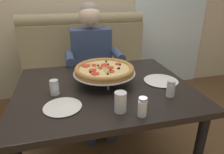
# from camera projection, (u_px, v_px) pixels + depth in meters

# --- Properties ---
(booth_bench) EXTENTS (1.47, 0.78, 1.13)m
(booth_bench) POSITION_uv_depth(u_px,v_px,m) (88.00, 79.00, 2.39)
(booth_bench) COLOR #998966
(booth_bench) RESTS_ON ground_plane
(dining_table) EXTENTS (1.19, 0.96, 0.76)m
(dining_table) POSITION_uv_depth(u_px,v_px,m) (104.00, 97.00, 1.44)
(dining_table) COLOR black
(dining_table) RESTS_ON ground_plane
(diner_main) EXTENTS (0.54, 0.64, 1.27)m
(diner_main) POSITION_uv_depth(u_px,v_px,m) (93.00, 61.00, 2.04)
(diner_main) COLOR #2D3342
(diner_main) RESTS_ON ground_plane
(pizza) EXTENTS (0.44, 0.44, 0.14)m
(pizza) POSITION_uv_depth(u_px,v_px,m) (104.00, 70.00, 1.41)
(pizza) COLOR silver
(pizza) RESTS_ON dining_table
(shaker_pepper_flakes) EXTENTS (0.05, 0.05, 0.10)m
(shaker_pepper_flakes) POSITION_uv_depth(u_px,v_px,m) (171.00, 90.00, 1.26)
(shaker_pepper_flakes) COLOR white
(shaker_pepper_flakes) RESTS_ON dining_table
(shaker_parmesan) EXTENTS (0.06, 0.06, 0.10)m
(shaker_parmesan) POSITION_uv_depth(u_px,v_px,m) (55.00, 88.00, 1.28)
(shaker_parmesan) COLOR white
(shaker_parmesan) RESTS_ON dining_table
(shaker_oregano) EXTENTS (0.05, 0.05, 0.11)m
(shaker_oregano) POSITION_uv_depth(u_px,v_px,m) (142.00, 108.00, 1.05)
(shaker_oregano) COLOR white
(shaker_oregano) RESTS_ON dining_table
(plate_near_left) EXTENTS (0.22, 0.22, 0.02)m
(plate_near_left) POSITION_uv_depth(u_px,v_px,m) (62.00, 106.00, 1.14)
(plate_near_left) COLOR white
(plate_near_left) RESTS_ON dining_table
(plate_near_right) EXTENTS (0.25, 0.25, 0.02)m
(plate_near_right) POSITION_uv_depth(u_px,v_px,m) (161.00, 80.00, 1.48)
(plate_near_right) COLOR white
(plate_near_right) RESTS_ON dining_table
(drinking_glass) EXTENTS (0.07, 0.07, 0.12)m
(drinking_glass) POSITION_uv_depth(u_px,v_px,m) (120.00, 103.00, 1.09)
(drinking_glass) COLOR silver
(drinking_glass) RESTS_ON dining_table
(patio_chair) EXTENTS (0.40, 0.41, 0.86)m
(patio_chair) POSITION_uv_depth(u_px,v_px,m) (158.00, 41.00, 3.68)
(patio_chair) COLOR black
(patio_chair) RESTS_ON ground_plane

